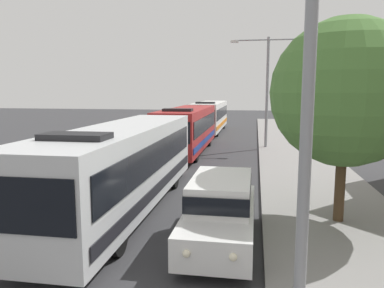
# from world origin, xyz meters

# --- Properties ---
(bus_lead) EXTENTS (2.58, 11.92, 3.21)m
(bus_lead) POSITION_xyz_m (-1.30, 12.48, 1.69)
(bus_lead) COLOR silver
(bus_lead) RESTS_ON ground_plane
(bus_second_in_line) EXTENTS (2.58, 11.20, 3.21)m
(bus_second_in_line) POSITION_xyz_m (-1.30, 25.31, 1.69)
(bus_second_in_line) COLOR maroon
(bus_second_in_line) RESTS_ON ground_plane
(bus_middle) EXTENTS (2.58, 12.27, 3.21)m
(bus_middle) POSITION_xyz_m (-1.30, 38.20, 1.69)
(bus_middle) COLOR silver
(bus_middle) RESTS_ON ground_plane
(white_suv) EXTENTS (1.86, 5.09, 1.90)m
(white_suv) POSITION_xyz_m (2.40, 10.08, 1.03)
(white_suv) COLOR white
(white_suv) RESTS_ON ground_plane
(streetlamp_near) EXTENTS (6.23, 0.28, 8.73)m
(streetlamp_near) POSITION_xyz_m (4.10, 6.01, 5.48)
(streetlamp_near) COLOR gray
(streetlamp_near) RESTS_ON sidewalk
(streetlamp_mid) EXTENTS (5.37, 0.28, 7.90)m
(streetlamp_mid) POSITION_xyz_m (4.10, 27.85, 4.98)
(streetlamp_mid) COLOR gray
(streetlamp_mid) RESTS_ON sidewalk
(roadside_tree) EXTENTS (4.58, 4.58, 6.38)m
(roadside_tree) POSITION_xyz_m (6.01, 12.17, 4.24)
(roadside_tree) COLOR #4C3823
(roadside_tree) RESTS_ON sidewalk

